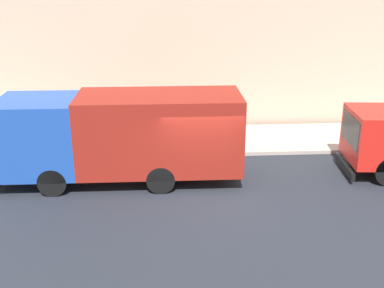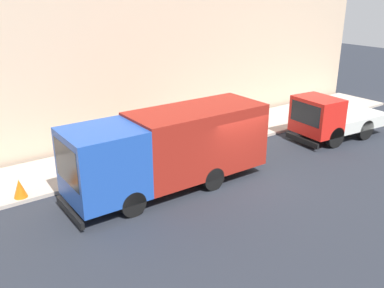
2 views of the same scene
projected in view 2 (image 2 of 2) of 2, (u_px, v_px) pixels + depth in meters
ground at (240, 181)px, 16.35m from camera, size 80.00×80.00×0.00m
sidewalk at (173, 145)px, 19.89m from camera, size 3.39×30.00×0.14m
building_facade at (146, 24)px, 19.66m from camera, size 0.50×30.00×10.92m
large_utility_truck at (170, 147)px, 15.21m from camera, size 2.36×7.75×2.90m
small_flatbed_truck at (332, 118)px, 20.51m from camera, size 2.53×5.19×2.23m
pedestrian_walking at (121, 145)px, 17.12m from camera, size 0.41×0.41×1.67m
pedestrian_standing at (155, 138)px, 17.90m from camera, size 0.47×0.47×1.67m
pedestrian_third at (162, 126)px, 19.61m from camera, size 0.47×0.47×1.64m
traffic_cone_orange at (20, 188)px, 14.66m from camera, size 0.47×0.47×0.68m
street_sign_post at (143, 132)px, 16.96m from camera, size 0.44×0.08×2.42m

